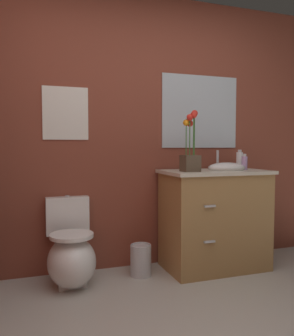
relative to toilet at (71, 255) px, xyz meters
name	(u,v)px	position (x,y,z in m)	size (l,w,h in m)	color
wall_back	(155,132)	(0.83, 0.30, 1.01)	(4.03, 0.05, 2.50)	brown
toilet	(71,255)	(0.00, 0.00, 0.00)	(0.38, 0.59, 0.69)	white
vanity_cabinet	(215,218)	(1.29, -0.03, 0.22)	(0.94, 0.56, 1.08)	#9E7242
flower_vase	(190,152)	(1.00, -0.12, 0.82)	(0.14, 0.14, 0.52)	#4C3D2D
soap_bottle	(244,163)	(1.57, -0.06, 0.72)	(0.05, 0.05, 0.15)	#B28CBF
lotion_bottle	(240,160)	(1.63, 0.10, 0.74)	(0.06, 0.06, 0.18)	white
trash_bin	(141,260)	(0.59, 0.00, -0.11)	(0.18, 0.18, 0.27)	#B7B7BC
wall_poster	(66,113)	(0.00, 0.27, 1.15)	(0.38, 0.01, 0.45)	silver
wall_mirror	(200,112)	(1.29, 0.27, 1.21)	(0.80, 0.01, 0.70)	#B2BCC6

